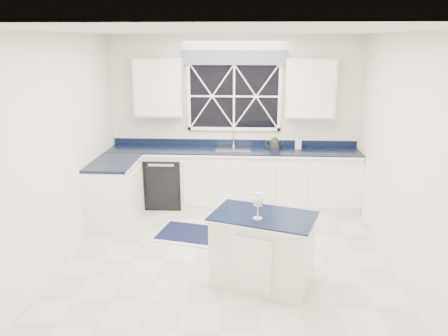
# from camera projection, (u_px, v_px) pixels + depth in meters

# --- Properties ---
(ground) EXTENTS (4.50, 4.50, 0.00)m
(ground) POSITION_uv_depth(u_px,v_px,m) (227.00, 263.00, 5.32)
(ground) COLOR silver
(ground) RESTS_ON ground
(back_wall) EXTENTS (4.00, 0.10, 2.70)m
(back_wall) POSITION_uv_depth(u_px,v_px,m) (234.00, 121.00, 7.09)
(back_wall) COLOR silver
(back_wall) RESTS_ON ground
(base_cabinets) EXTENTS (3.99, 1.60, 0.90)m
(base_cabinets) POSITION_uv_depth(u_px,v_px,m) (212.00, 182.00, 6.92)
(base_cabinets) COLOR silver
(base_cabinets) RESTS_ON ground
(countertop) EXTENTS (3.98, 0.64, 0.04)m
(countertop) POSITION_uv_depth(u_px,v_px,m) (233.00, 151.00, 6.93)
(countertop) COLOR black
(countertop) RESTS_ON base_cabinets
(dishwasher) EXTENTS (0.60, 0.58, 0.82)m
(dishwasher) POSITION_uv_depth(u_px,v_px,m) (166.00, 180.00, 7.13)
(dishwasher) COLOR black
(dishwasher) RESTS_ON ground
(window) EXTENTS (1.65, 0.09, 1.26)m
(window) POSITION_uv_depth(u_px,v_px,m) (234.00, 91.00, 6.91)
(window) COLOR black
(window) RESTS_ON ground
(upper_cabinets) EXTENTS (3.10, 0.34, 0.90)m
(upper_cabinets) POSITION_uv_depth(u_px,v_px,m) (234.00, 88.00, 6.78)
(upper_cabinets) COLOR silver
(upper_cabinets) RESTS_ON ground
(faucet) EXTENTS (0.05, 0.20, 0.30)m
(faucet) POSITION_uv_depth(u_px,v_px,m) (234.00, 137.00, 7.06)
(faucet) COLOR #B1B1B3
(faucet) RESTS_ON countertop
(island) EXTENTS (1.23, 0.96, 0.81)m
(island) POSITION_uv_depth(u_px,v_px,m) (262.00, 249.00, 4.78)
(island) COLOR silver
(island) RESTS_ON ground
(rug) EXTENTS (1.36, 0.99, 0.02)m
(rug) POSITION_uv_depth(u_px,v_px,m) (199.00, 234.00, 6.07)
(rug) COLOR beige
(rug) RESTS_ON ground
(kettle) EXTENTS (0.28, 0.23, 0.21)m
(kettle) POSITION_uv_depth(u_px,v_px,m) (274.00, 143.00, 6.92)
(kettle) COLOR #2A2A2C
(kettle) RESTS_ON countertop
(wine_glass) EXTENTS (0.12, 0.12, 0.29)m
(wine_glass) POSITION_uv_depth(u_px,v_px,m) (258.00, 201.00, 4.52)
(wine_glass) COLOR silver
(wine_glass) RESTS_ON island
(soap_bottle) EXTENTS (0.10, 0.10, 0.21)m
(soap_bottle) POSITION_uv_depth(u_px,v_px,m) (298.00, 142.00, 6.95)
(soap_bottle) COLOR silver
(soap_bottle) RESTS_ON countertop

